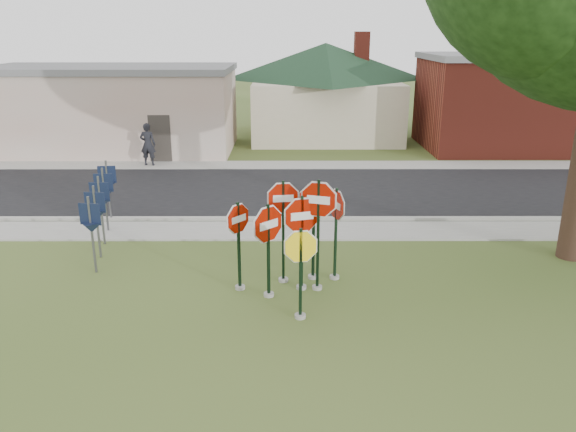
{
  "coord_description": "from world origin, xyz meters",
  "views": [
    {
      "loc": [
        -0.15,
        -10.57,
        5.82
      ],
      "look_at": [
        -0.13,
        2.0,
        1.66
      ],
      "focal_mm": 35.0,
      "sensor_mm": 36.0,
      "label": 1
    }
  ],
  "objects_px": {
    "stop_sign_left": "(268,238)",
    "pedestrian": "(148,144)",
    "stop_sign_center": "(302,229)",
    "stop_sign_yellow": "(301,264)"
  },
  "relations": [
    {
      "from": "pedestrian",
      "to": "stop_sign_center",
      "type": "bearing_deg",
      "value": 121.08
    },
    {
      "from": "stop_sign_center",
      "to": "stop_sign_yellow",
      "type": "relative_size",
      "value": 1.14
    },
    {
      "from": "stop_sign_center",
      "to": "pedestrian",
      "type": "relative_size",
      "value": 1.27
    },
    {
      "from": "stop_sign_yellow",
      "to": "stop_sign_left",
      "type": "height_order",
      "value": "stop_sign_left"
    },
    {
      "from": "stop_sign_yellow",
      "to": "pedestrian",
      "type": "relative_size",
      "value": 1.11
    },
    {
      "from": "stop_sign_center",
      "to": "stop_sign_yellow",
      "type": "bearing_deg",
      "value": -92.36
    },
    {
      "from": "stop_sign_center",
      "to": "stop_sign_left",
      "type": "xyz_separation_m",
      "value": [
        -0.76,
        -0.39,
        -0.06
      ]
    },
    {
      "from": "stop_sign_left",
      "to": "pedestrian",
      "type": "distance_m",
      "value": 14.33
    },
    {
      "from": "stop_sign_center",
      "to": "pedestrian",
      "type": "bearing_deg",
      "value": 117.36
    },
    {
      "from": "stop_sign_center",
      "to": "stop_sign_left",
      "type": "relative_size",
      "value": 1.03
    }
  ]
}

